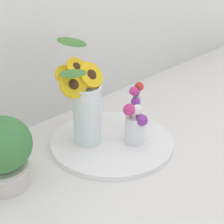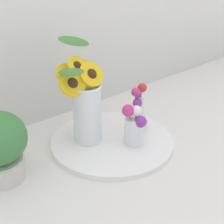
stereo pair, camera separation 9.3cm
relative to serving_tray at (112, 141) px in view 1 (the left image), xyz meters
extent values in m
plane|color=silver|center=(-0.02, -0.06, -0.01)|extent=(6.00, 6.00, 0.00)
cylinder|color=white|center=(0.00, 0.00, 0.00)|extent=(0.41, 0.41, 0.02)
cylinder|color=silver|center=(-0.06, 0.05, 0.10)|extent=(0.09, 0.09, 0.18)
torus|color=silver|center=(-0.06, 0.05, 0.20)|extent=(0.09, 0.09, 0.01)
cylinder|color=#568E42|center=(-0.07, 0.06, 0.16)|extent=(0.01, 0.04, 0.20)
cylinder|color=yellow|center=(-0.07, 0.08, 0.26)|extent=(0.06, 0.05, 0.05)
sphere|color=#382314|center=(-0.07, 0.08, 0.26)|extent=(0.03, 0.03, 0.03)
cylinder|color=#568E42|center=(-0.04, 0.07, 0.14)|extent=(0.01, 0.07, 0.19)
cylinder|color=yellow|center=(-0.04, 0.10, 0.24)|extent=(0.09, 0.07, 0.06)
sphere|color=#382314|center=(-0.04, 0.10, 0.24)|extent=(0.03, 0.03, 0.03)
cylinder|color=#568E42|center=(-0.08, 0.05, 0.13)|extent=(0.06, 0.01, 0.18)
cylinder|color=yellow|center=(-0.11, 0.06, 0.22)|extent=(0.10, 0.06, 0.09)
sphere|color=#382314|center=(-0.11, 0.06, 0.22)|extent=(0.03, 0.03, 0.03)
cylinder|color=#568E42|center=(-0.08, 0.08, 0.14)|extent=(0.04, 0.05, 0.20)
cylinder|color=yellow|center=(-0.10, 0.10, 0.24)|extent=(0.07, 0.05, 0.06)
sphere|color=#382314|center=(-0.10, 0.10, 0.24)|extent=(0.03, 0.03, 0.03)
cylinder|color=#568E42|center=(-0.05, 0.05, 0.13)|extent=(0.02, 0.01, 0.21)
cylinder|color=yellow|center=(-0.04, 0.05, 0.23)|extent=(0.09, 0.06, 0.08)
sphere|color=#382314|center=(-0.04, 0.05, 0.23)|extent=(0.03, 0.03, 0.03)
ellipsoid|color=#477F38|center=(-0.12, 0.04, 0.26)|extent=(0.06, 0.11, 0.04)
ellipsoid|color=#477F38|center=(-0.06, 0.11, 0.33)|extent=(0.11, 0.06, 0.05)
cylinder|color=white|center=(0.04, -0.07, 0.06)|extent=(0.06, 0.06, 0.09)
cylinder|color=#4C8438|center=(0.04, -0.08, 0.06)|extent=(0.01, 0.02, 0.07)
sphere|color=purple|center=(0.04, -0.09, 0.10)|extent=(0.04, 0.04, 0.04)
cylinder|color=#4C8438|center=(0.03, -0.07, 0.08)|extent=(0.03, 0.02, 0.10)
sphere|color=#C6337A|center=(0.01, -0.06, 0.13)|extent=(0.04, 0.04, 0.04)
cylinder|color=#4C8438|center=(0.03, -0.07, 0.08)|extent=(0.01, 0.01, 0.10)
sphere|color=white|center=(0.04, -0.07, 0.13)|extent=(0.03, 0.03, 0.03)
sphere|color=white|center=(0.11, -0.01, 0.04)|extent=(0.06, 0.06, 0.06)
cylinder|color=white|center=(0.11, -0.01, 0.10)|extent=(0.03, 0.03, 0.06)
cylinder|color=#4C8438|center=(0.12, 0.00, 0.11)|extent=(0.02, 0.01, 0.11)
sphere|color=red|center=(0.13, 0.00, 0.16)|extent=(0.03, 0.03, 0.03)
cylinder|color=#4C8438|center=(0.12, -0.01, 0.09)|extent=(0.03, 0.03, 0.10)
sphere|color=white|center=(0.13, 0.01, 0.14)|extent=(0.03, 0.03, 0.03)
cylinder|color=#4C8438|center=(0.11, -0.01, 0.10)|extent=(0.01, 0.01, 0.09)
sphere|color=purple|center=(0.11, -0.01, 0.15)|extent=(0.03, 0.03, 0.03)
cylinder|color=#4C8438|center=(0.10, -0.01, 0.10)|extent=(0.01, 0.01, 0.11)
sphere|color=#C6337A|center=(0.10, -0.01, 0.16)|extent=(0.03, 0.03, 0.03)
cylinder|color=#4C8438|center=(0.10, -0.02, 0.07)|extent=(0.01, 0.01, 0.09)
sphere|color=purple|center=(0.10, -0.02, 0.12)|extent=(0.03, 0.03, 0.03)
cylinder|color=beige|center=(-0.35, 0.06, 0.02)|extent=(0.12, 0.12, 0.06)
torus|color=beige|center=(-0.35, 0.06, 0.05)|extent=(0.13, 0.13, 0.01)
ellipsoid|color=#3D7A3D|center=(-0.35, 0.06, 0.12)|extent=(0.16, 0.16, 0.15)
camera|label=1|loc=(-0.66, -0.61, 0.56)|focal=50.00mm
camera|label=2|loc=(-0.59, -0.67, 0.56)|focal=50.00mm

